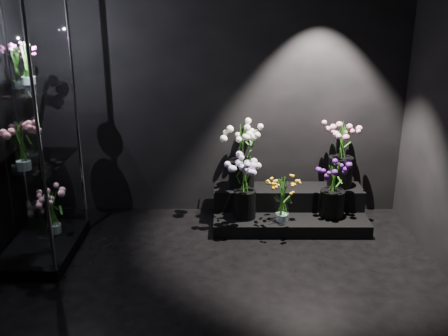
{
  "coord_description": "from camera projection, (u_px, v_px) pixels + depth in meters",
  "views": [
    {
      "loc": [
        0.08,
        -3.27,
        2.31
      ],
      "look_at": [
        0.07,
        1.2,
        0.77
      ],
      "focal_mm": 40.0,
      "sensor_mm": 36.0,
      "label": 1
    }
  ],
  "objects": [
    {
      "name": "wall_back",
      "position": [
        218.0,
        88.0,
        5.28
      ],
      "size": [
        4.0,
        0.0,
        4.0
      ],
      "primitive_type": "plane",
      "rotation": [
        1.57,
        0.0,
        0.0
      ],
      "color": "black",
      "rests_on": "floor"
    },
    {
      "name": "bouquet_purple",
      "position": [
        333.0,
        187.0,
        5.13
      ],
      "size": [
        0.4,
        0.4,
        0.59
      ],
      "rotation": [
        0.0,
        0.0,
        0.21
      ],
      "color": "black",
      "rests_on": "display_riser"
    },
    {
      "name": "bouquet_lilac",
      "position": [
        245.0,
        183.0,
        5.07
      ],
      "size": [
        0.44,
        0.44,
        0.66
      ],
      "rotation": [
        0.0,
        0.0,
        0.23
      ],
      "color": "black",
      "rests_on": "display_riser"
    },
    {
      "name": "bouquet_cream_roses",
      "position": [
        242.0,
        152.0,
        5.29
      ],
      "size": [
        0.42,
        0.42,
        0.69
      ],
      "rotation": [
        0.0,
        0.0,
        0.04
      ],
      "color": "black",
      "rests_on": "display_riser"
    },
    {
      "name": "display_case",
      "position": [
        27.0,
        135.0,
        4.38
      ],
      "size": [
        0.63,
        1.05,
        2.32
      ],
      "color": "black",
      "rests_on": "floor"
    },
    {
      "name": "bouquet_case_pink",
      "position": [
        21.0,
        144.0,
        4.21
      ],
      "size": [
        0.36,
        0.36,
        0.43
      ],
      "rotation": [
        0.0,
        0.0,
        -0.27
      ],
      "color": "white",
      "rests_on": "display_case"
    },
    {
      "name": "bouquet_orange_bells",
      "position": [
        283.0,
        199.0,
        5.03
      ],
      "size": [
        0.29,
        0.29,
        0.47
      ],
      "rotation": [
        0.0,
        0.0,
        0.03
      ],
      "color": "white",
      "rests_on": "display_riser"
    },
    {
      "name": "bouquet_case_base_pink",
      "position": [
        52.0,
        210.0,
        4.84
      ],
      "size": [
        0.35,
        0.35,
        0.45
      ],
      "rotation": [
        0.0,
        0.0,
        -0.14
      ],
      "color": "white",
      "rests_on": "display_case"
    },
    {
      "name": "wall_front",
      "position": [
        199.0,
        317.0,
        1.49
      ],
      "size": [
        4.0,
        0.0,
        4.0
      ],
      "primitive_type": "plane",
      "rotation": [
        -1.57,
        0.0,
        0.0
      ],
      "color": "black",
      "rests_on": "floor"
    },
    {
      "name": "bouquet_case_magenta",
      "position": [
        27.0,
        63.0,
        4.29
      ],
      "size": [
        0.26,
        0.26,
        0.37
      ],
      "rotation": [
        0.0,
        0.0,
        0.28
      ],
      "color": "white",
      "rests_on": "display_case"
    },
    {
      "name": "bouquet_pink_roses",
      "position": [
        342.0,
        151.0,
        5.3
      ],
      "size": [
        0.42,
        0.42,
        0.7
      ],
      "rotation": [
        0.0,
        0.0,
        0.14
      ],
      "color": "black",
      "rests_on": "display_riser"
    },
    {
      "name": "floor",
      "position": [
        215.0,
        313.0,
        3.84
      ],
      "size": [
        4.0,
        4.0,
        0.0
      ],
      "primitive_type": "plane",
      "color": "black",
      "rests_on": "ground"
    },
    {
      "name": "display_riser",
      "position": [
        288.0,
        208.0,
        5.38
      ],
      "size": [
        1.6,
        0.71,
        0.36
      ],
      "color": "black",
      "rests_on": "floor"
    }
  ]
}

